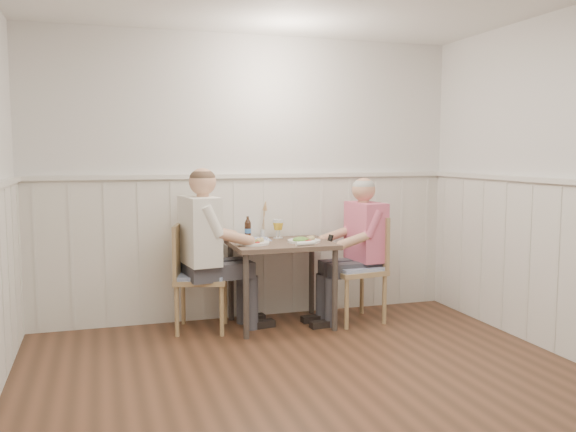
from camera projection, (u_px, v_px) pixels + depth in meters
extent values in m
plane|color=#462D1D|center=(339.00, 411.00, 3.64)|extent=(4.50, 4.50, 0.00)
cube|color=white|center=(249.00, 178.00, 5.64)|extent=(4.00, 0.04, 2.60)
cube|color=silver|center=(250.00, 247.00, 5.69)|extent=(3.98, 0.03, 1.30)
cube|color=silver|center=(250.00, 176.00, 5.61)|extent=(3.98, 0.06, 0.04)
cube|color=brown|center=(281.00, 244.00, 5.36)|extent=(0.88, 0.70, 0.04)
cylinder|color=#3F3833|center=(246.00, 297.00, 5.00)|extent=(0.05, 0.05, 0.71)
cylinder|color=#3F3833|center=(231.00, 282.00, 5.57)|extent=(0.05, 0.05, 0.71)
cylinder|color=#3F3833|center=(335.00, 290.00, 5.23)|extent=(0.05, 0.05, 0.71)
cylinder|color=#3F3833|center=(312.00, 277.00, 5.80)|extent=(0.05, 0.05, 0.71)
cube|color=#9E7F54|center=(355.00, 271.00, 5.52)|extent=(0.51, 0.51, 0.04)
cube|color=#415BA3|center=(355.00, 267.00, 5.52)|extent=(0.45, 0.45, 0.03)
cube|color=#9E7F54|center=(375.00, 241.00, 5.58)|extent=(0.09, 0.45, 0.47)
cylinder|color=#9E7F54|center=(384.00, 300.00, 5.45)|extent=(0.04, 0.04, 0.44)
cylinder|color=#9E7F54|center=(347.00, 304.00, 5.29)|extent=(0.04, 0.04, 0.44)
cylinder|color=#9E7F54|center=(362.00, 291.00, 5.80)|extent=(0.04, 0.04, 0.44)
cylinder|color=#9E7F54|center=(326.00, 295.00, 5.64)|extent=(0.04, 0.04, 0.44)
cube|color=#9E7F54|center=(201.00, 279.00, 5.25)|extent=(0.54, 0.54, 0.04)
cube|color=#415BA3|center=(201.00, 275.00, 5.24)|extent=(0.49, 0.49, 0.03)
cube|color=#9E7F54|center=(178.00, 251.00, 5.21)|extent=(0.15, 0.43, 0.46)
cylinder|color=#9E7F54|center=(183.00, 301.00, 5.45)|extent=(0.04, 0.04, 0.43)
cylinder|color=#9E7F54|center=(225.00, 300.00, 5.46)|extent=(0.04, 0.04, 0.43)
cylinder|color=#9E7F54|center=(177.00, 312.00, 5.08)|extent=(0.04, 0.04, 0.43)
cylinder|color=#9E7F54|center=(222.00, 311.00, 5.09)|extent=(0.04, 0.04, 0.43)
cube|color=#3F3F47|center=(363.00, 296.00, 5.61)|extent=(0.46, 0.42, 0.44)
cube|color=#3F3F47|center=(345.00, 268.00, 5.50)|extent=(0.44, 0.38, 0.13)
cube|color=pink|center=(364.00, 232.00, 5.54)|extent=(0.27, 0.44, 0.53)
sphere|color=tan|center=(365.00, 190.00, 5.50)|extent=(0.21, 0.21, 0.21)
sphere|color=#A5A5A0|center=(365.00, 186.00, 5.50)|extent=(0.20, 0.20, 0.20)
cube|color=black|center=(330.00, 233.00, 5.41)|extent=(0.02, 0.07, 0.13)
cube|color=#3F3F47|center=(203.00, 305.00, 5.21)|extent=(0.52, 0.48, 0.47)
cube|color=#3F3F47|center=(226.00, 269.00, 5.27)|extent=(0.49, 0.44, 0.14)
cube|color=white|center=(202.00, 230.00, 5.14)|extent=(0.32, 0.49, 0.57)
sphere|color=tan|center=(201.00, 182.00, 5.10)|extent=(0.23, 0.23, 0.23)
sphere|color=#4C3828|center=(201.00, 178.00, 5.09)|extent=(0.22, 0.22, 0.22)
cylinder|color=white|center=(304.00, 241.00, 5.35)|extent=(0.29, 0.29, 0.02)
ellipsoid|color=#3F722D|center=(301.00, 238.00, 5.31)|extent=(0.14, 0.12, 0.05)
sphere|color=tan|center=(311.00, 237.00, 5.38)|extent=(0.04, 0.04, 0.04)
cube|color=#924745|center=(304.00, 238.00, 5.42)|extent=(0.09, 0.05, 0.01)
cylinder|color=white|center=(310.00, 237.00, 5.44)|extent=(0.06, 0.06, 0.03)
cylinder|color=white|center=(253.00, 243.00, 5.24)|extent=(0.29, 0.29, 0.02)
ellipsoid|color=#3F722D|center=(249.00, 239.00, 5.19)|extent=(0.14, 0.12, 0.05)
sphere|color=tan|center=(260.00, 239.00, 5.26)|extent=(0.04, 0.04, 0.04)
cylinder|color=silver|center=(280.00, 238.00, 5.60)|extent=(0.06, 0.06, 0.01)
cylinder|color=silver|center=(280.00, 233.00, 5.60)|extent=(0.01, 0.01, 0.08)
cone|color=gold|center=(280.00, 226.00, 5.59)|extent=(0.07, 0.07, 0.07)
cylinder|color=silver|center=(280.00, 221.00, 5.58)|extent=(0.07, 0.07, 0.03)
cylinder|color=silver|center=(277.00, 238.00, 5.59)|extent=(0.06, 0.06, 0.01)
cylinder|color=silver|center=(277.00, 234.00, 5.58)|extent=(0.01, 0.01, 0.08)
cone|color=gold|center=(277.00, 226.00, 5.58)|extent=(0.07, 0.07, 0.07)
cylinder|color=silver|center=(277.00, 221.00, 5.57)|extent=(0.07, 0.07, 0.03)
cylinder|color=black|center=(248.00, 231.00, 5.49)|extent=(0.06, 0.06, 0.15)
cone|color=black|center=(248.00, 221.00, 5.48)|extent=(0.06, 0.06, 0.04)
cylinder|color=black|center=(248.00, 218.00, 5.48)|extent=(0.02, 0.02, 0.03)
cylinder|color=#386DAE|center=(248.00, 231.00, 5.49)|extent=(0.06, 0.06, 0.04)
cylinder|color=white|center=(305.00, 243.00, 5.15)|extent=(0.17, 0.06, 0.04)
cylinder|color=silver|center=(263.00, 234.00, 5.63)|extent=(0.04, 0.04, 0.07)
cylinder|color=tan|center=(263.00, 220.00, 5.61)|extent=(0.02, 0.02, 0.24)
cone|color=tan|center=(263.00, 204.00, 5.60)|extent=(0.03, 0.03, 0.08)
cube|color=#415BA3|center=(251.00, 239.00, 5.49)|extent=(0.35, 0.29, 0.01)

